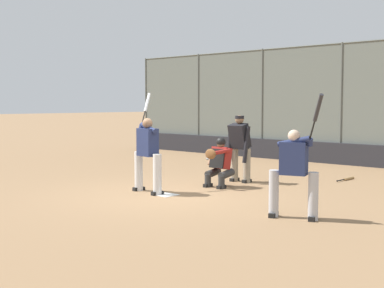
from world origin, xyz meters
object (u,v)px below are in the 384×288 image
catcher_behind_plate (219,161)px  umpire_home (240,146)px  spare_bat_by_padding (216,159)px  spare_bat_near_backstop (347,179)px  batter_at_plate (148,152)px  batter_on_deck (294,170)px  spare_bat_third_base_side (288,162)px

catcher_behind_plate → umpire_home: (0.12, -0.96, 0.30)m
catcher_behind_plate → spare_bat_by_padding: bearing=-51.7°
umpire_home → spare_bat_near_backstop: 2.99m
batter_at_plate → catcher_behind_plate: bearing=-102.1°
batter_on_deck → spare_bat_by_padding: (7.07, -6.34, -0.81)m
spare_bat_near_backstop → batter_at_plate: bearing=155.1°
batter_on_deck → spare_bat_near_backstop: batter_on_deck is taller
batter_at_plate → umpire_home: (-0.54, -2.65, -0.00)m
umpire_home → batter_on_deck: size_ratio=0.78×
umpire_home → spare_bat_near_backstop: (-1.85, -2.18, -0.87)m
spare_bat_third_base_side → catcher_behind_plate: bearing=-5.1°
catcher_behind_plate → umpire_home: size_ratio=0.70×
catcher_behind_plate → spare_bat_by_padding: size_ratio=1.46×
spare_bat_by_padding → umpire_home: bearing=107.2°
batter_on_deck → spare_bat_third_base_side: size_ratio=2.63×
batter_on_deck → batter_at_plate: bearing=160.3°
batter_at_plate → batter_on_deck: size_ratio=1.04×
umpire_home → spare_bat_near_backstop: size_ratio=1.93×
spare_bat_near_backstop → spare_bat_by_padding: same height
catcher_behind_plate → spare_bat_third_base_side: size_ratio=1.44×
batter_on_deck → spare_bat_by_padding: 9.53m
batter_at_plate → batter_on_deck: bearing=-172.8°
catcher_behind_plate → batter_on_deck: 3.67m
spare_bat_third_base_side → batter_on_deck: bearing=12.3°
spare_bat_near_backstop → spare_bat_by_padding: bearing=77.7°
batter_at_plate → spare_bat_by_padding: (3.23, -6.21, -0.88)m
umpire_home → batter_on_deck: 4.32m
batter_on_deck → spare_bat_by_padding: batter_on_deck is taller
catcher_behind_plate → umpire_home: bearing=-85.4°
catcher_behind_plate → batter_on_deck: (-3.18, 1.82, 0.23)m
batter_at_plate → umpire_home: batter_at_plate is taller
spare_bat_third_base_side → spare_bat_near_backstop: bearing=34.4°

